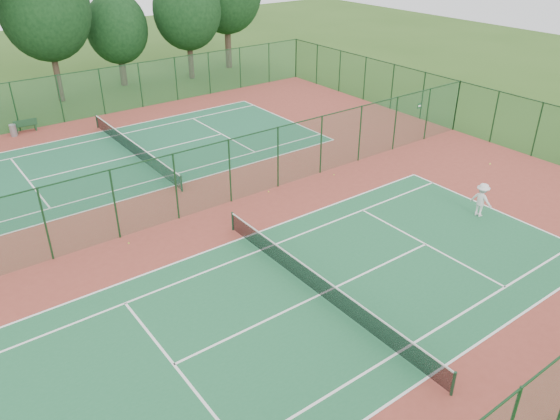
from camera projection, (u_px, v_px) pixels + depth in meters
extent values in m
plane|color=#2E5019|center=(206.00, 210.00, 28.03)|extent=(120.00, 120.00, 0.00)
cube|color=brown|center=(206.00, 210.00, 28.03)|extent=(40.00, 36.00, 0.01)
cube|color=#1E6039|center=(319.00, 295.00, 21.67)|extent=(23.77, 10.97, 0.01)
cube|color=#1E5F3E|center=(135.00, 155.00, 34.38)|extent=(23.77, 10.97, 0.01)
cube|color=#1B5233|center=(81.00, 95.00, 39.92)|extent=(40.00, 0.02, 3.50)
cube|color=#163D1D|center=(77.00, 72.00, 39.11)|extent=(40.00, 0.05, 0.05)
cube|color=#16442D|center=(541.00, 408.00, 14.49)|extent=(40.00, 0.02, 3.50)
cube|color=#14381B|center=(556.00, 360.00, 13.68)|extent=(40.00, 0.05, 0.05)
cube|color=#1A502C|center=(456.00, 106.00, 37.72)|extent=(0.02, 36.00, 3.50)
cube|color=#13361A|center=(460.00, 81.00, 36.91)|extent=(0.05, 36.00, 0.05)
cube|color=#184A2C|center=(204.00, 179.00, 27.21)|extent=(40.00, 0.02, 3.50)
cube|color=#153A1C|center=(201.00, 147.00, 26.40)|extent=(40.00, 0.05, 0.05)
cylinder|color=#163E25|center=(453.00, 384.00, 16.93)|extent=(0.10, 0.10, 0.97)
cylinder|color=#163E25|center=(233.00, 221.00, 25.97)|extent=(0.10, 0.10, 0.97)
cube|color=black|center=(320.00, 285.00, 21.45)|extent=(0.02, 12.80, 0.85)
cube|color=silver|center=(320.00, 276.00, 21.24)|extent=(0.04, 12.80, 0.06)
cylinder|color=#133620|center=(181.00, 184.00, 29.64)|extent=(0.10, 0.10, 0.97)
cylinder|color=#133620|center=(97.00, 121.00, 38.68)|extent=(0.10, 0.10, 0.97)
cube|color=black|center=(134.00, 148.00, 34.16)|extent=(0.02, 12.80, 0.85)
cube|color=white|center=(133.00, 142.00, 33.96)|extent=(0.04, 12.80, 0.06)
imported|color=silver|center=(481.00, 200.00, 27.04)|extent=(0.74, 1.19, 1.76)
cylinder|color=gray|center=(13.00, 130.00, 37.25)|extent=(0.59, 0.59, 0.81)
cube|color=#13361B|center=(17.00, 130.00, 37.78)|extent=(0.11, 0.41, 0.46)
cube|color=#13361B|center=(35.00, 127.00, 38.38)|extent=(0.11, 0.41, 0.46)
cube|color=#13361B|center=(25.00, 125.00, 37.96)|extent=(1.56, 0.52, 0.05)
cube|color=#13361B|center=(25.00, 123.00, 37.70)|extent=(1.54, 0.14, 0.46)
sphere|color=yellow|center=(269.00, 192.00, 29.76)|extent=(0.08, 0.08, 0.08)
sphere|color=#BBD431|center=(334.00, 175.00, 31.72)|extent=(0.07, 0.07, 0.07)
sphere|color=#ABCA2F|center=(129.00, 243.00, 25.06)|extent=(0.07, 0.07, 0.07)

